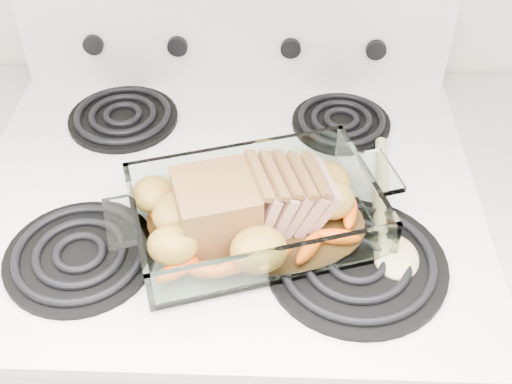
{
  "coord_description": "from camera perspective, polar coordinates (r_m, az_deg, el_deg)",
  "views": [
    {
      "loc": [
        0.07,
        0.92,
        1.61
      ],
      "look_at": [
        0.05,
        1.58,
        0.99
      ],
      "focal_mm": 45.0,
      "sensor_mm": 36.0,
      "label": 1
    }
  ],
  "objects": [
    {
      "name": "baking_dish",
      "position": [
        0.91,
        -0.04,
        -2.23
      ],
      "size": [
        0.34,
        0.22,
        0.07
      ],
      "rotation": [
        0.0,
        0.0,
        0.3
      ],
      "color": "silver",
      "rests_on": "electric_range"
    },
    {
      "name": "roast_vegetables",
      "position": [
        0.93,
        -0.22,
        0.01
      ],
      "size": [
        0.39,
        0.21,
        0.05
      ],
      "rotation": [
        0.0,
        0.0,
        0.37
      ],
      "color": "#EF4E00",
      "rests_on": "baking_dish"
    },
    {
      "name": "wooden_spoon",
      "position": [
        0.94,
        11.79,
        -2.95
      ],
      "size": [
        0.06,
        0.3,
        0.02
      ],
      "rotation": [
        0.0,
        0.0,
        -0.09
      ],
      "color": "tan",
      "rests_on": "electric_range"
    },
    {
      "name": "electric_range",
      "position": [
        1.35,
        -2.08,
        -13.63
      ],
      "size": [
        0.78,
        0.7,
        1.12
      ],
      "color": "white",
      "rests_on": "ground"
    },
    {
      "name": "pork_roast",
      "position": [
        0.89,
        -1.43,
        -0.78
      ],
      "size": [
        0.22,
        0.11,
        0.09
      ],
      "rotation": [
        0.0,
        0.0,
        0.05
      ],
      "color": "brown",
      "rests_on": "baking_dish"
    }
  ]
}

